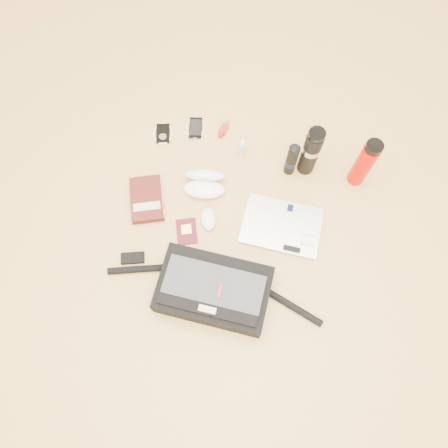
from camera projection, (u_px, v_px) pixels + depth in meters
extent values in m
plane|color=tan|center=(224.00, 240.00, 1.76)|extent=(4.00, 4.00, 0.00)
cube|color=black|center=(214.00, 290.00, 1.64)|extent=(0.42, 0.27, 0.10)
cube|color=#33363B|center=(213.00, 289.00, 1.59)|extent=(0.37, 0.20, 0.01)
cube|color=black|center=(207.00, 310.00, 1.56)|extent=(0.37, 0.06, 0.01)
cube|color=beige|center=(207.00, 310.00, 1.56)|extent=(0.06, 0.03, 0.01)
cube|color=#A51B22|center=(220.00, 291.00, 1.58)|extent=(0.01, 0.06, 0.02)
cylinder|color=black|center=(141.00, 269.00, 1.71)|extent=(0.25, 0.12, 0.03)
cylinder|color=black|center=(292.00, 306.00, 1.66)|extent=(0.25, 0.09, 0.03)
cube|color=black|center=(133.00, 258.00, 1.73)|extent=(0.10, 0.07, 0.02)
cube|color=#B9B8BB|center=(282.00, 226.00, 1.78)|extent=(0.33, 0.23, 0.02)
cube|color=black|center=(290.00, 208.00, 1.79)|extent=(0.02, 0.03, 0.00)
cube|color=white|center=(310.00, 233.00, 1.75)|extent=(0.06, 0.02, 0.01)
cube|color=white|center=(308.00, 243.00, 1.73)|extent=(0.05, 0.02, 0.01)
cube|color=black|center=(292.00, 249.00, 1.72)|extent=(0.07, 0.02, 0.01)
cube|color=#471412|center=(147.00, 199.00, 1.81)|extent=(0.20, 0.24, 0.04)
cube|color=#C1B997|center=(162.00, 197.00, 1.81)|extent=(0.08, 0.18, 0.03)
cube|color=beige|center=(147.00, 206.00, 1.78)|extent=(0.12, 0.08, 0.00)
cube|color=#470F18|center=(187.00, 231.00, 1.78)|extent=(0.12, 0.14, 0.00)
cube|color=gold|center=(186.00, 229.00, 1.78)|extent=(0.05, 0.05, 0.00)
ellipsoid|color=white|center=(208.00, 219.00, 1.78)|extent=(0.09, 0.12, 0.03)
ellipsoid|color=white|center=(204.00, 189.00, 1.82)|extent=(0.19, 0.12, 0.05)
ellipsoid|color=white|center=(205.00, 175.00, 1.82)|extent=(0.19, 0.13, 0.10)
ellipsoid|color=black|center=(196.00, 188.00, 1.81)|extent=(0.05, 0.04, 0.02)
ellipsoid|color=black|center=(212.00, 189.00, 1.81)|extent=(0.05, 0.04, 0.02)
cylinder|color=black|center=(204.00, 189.00, 1.81)|extent=(0.03, 0.01, 0.01)
cube|color=black|center=(163.00, 134.00, 1.94)|extent=(0.09, 0.11, 0.01)
cylinder|color=#99999B|center=(163.00, 137.00, 1.93)|extent=(0.04, 0.04, 0.00)
torus|color=white|center=(163.00, 133.00, 1.94)|extent=(0.11, 0.11, 0.01)
cube|color=black|center=(196.00, 128.00, 1.95)|extent=(0.08, 0.12, 0.01)
cube|color=black|center=(196.00, 127.00, 1.94)|extent=(0.07, 0.09, 0.00)
torus|color=white|center=(196.00, 128.00, 1.95)|extent=(0.10, 0.10, 0.01)
cube|color=#AA2314|center=(224.00, 129.00, 1.94)|extent=(0.03, 0.05, 0.02)
cube|color=#B61A11|center=(221.00, 135.00, 1.93)|extent=(0.02, 0.02, 0.02)
cylinder|color=#A2A2A5|center=(227.00, 123.00, 1.95)|extent=(0.02, 0.03, 0.02)
cylinder|color=#ABD2E8|center=(242.00, 148.00, 1.87)|extent=(0.03, 0.03, 0.08)
cylinder|color=silver|center=(242.00, 143.00, 1.83)|extent=(0.02, 0.02, 0.02)
cylinder|color=white|center=(242.00, 141.00, 1.82)|extent=(0.01, 0.01, 0.01)
cylinder|color=black|center=(292.00, 160.00, 1.79)|extent=(0.06, 0.06, 0.18)
cylinder|color=black|center=(291.00, 162.00, 1.81)|extent=(0.06, 0.06, 0.04)
ellipsoid|color=black|center=(295.00, 148.00, 1.71)|extent=(0.05, 0.05, 0.02)
cylinder|color=black|center=(310.00, 153.00, 1.77)|extent=(0.07, 0.07, 0.25)
cylinder|color=#B6B6B9|center=(312.00, 149.00, 1.74)|extent=(0.07, 0.07, 0.03)
cylinder|color=black|center=(317.00, 135.00, 1.64)|extent=(0.07, 0.07, 0.02)
cylinder|color=#B80600|center=(363.00, 165.00, 1.75)|extent=(0.09, 0.09, 0.25)
cylinder|color=black|center=(374.00, 147.00, 1.62)|extent=(0.09, 0.09, 0.03)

